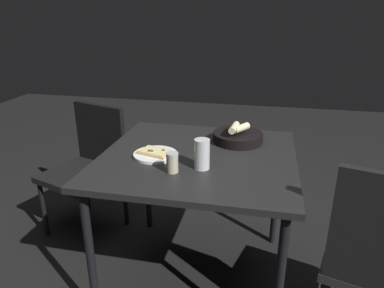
% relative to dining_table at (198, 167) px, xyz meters
% --- Properties ---
extents(ground, '(8.00, 8.00, 0.00)m').
position_rel_dining_table_xyz_m(ground, '(0.00, 0.00, -0.69)').
color(ground, black).
extents(dining_table, '(0.98, 0.94, 0.76)m').
position_rel_dining_table_xyz_m(dining_table, '(0.00, 0.00, 0.00)').
color(dining_table, black).
rests_on(dining_table, ground).
extents(pizza_plate, '(0.22, 0.22, 0.04)m').
position_rel_dining_table_xyz_m(pizza_plate, '(-0.21, -0.06, 0.08)').
color(pizza_plate, white).
rests_on(pizza_plate, dining_table).
extents(bread_basket, '(0.28, 0.28, 0.11)m').
position_rel_dining_table_xyz_m(bread_basket, '(0.18, 0.23, 0.10)').
color(bread_basket, black).
rests_on(bread_basket, dining_table).
extents(beer_glass, '(0.07, 0.07, 0.14)m').
position_rel_dining_table_xyz_m(beer_glass, '(0.05, -0.15, 0.13)').
color(beer_glass, silver).
rests_on(beer_glass, dining_table).
extents(pepper_shaker, '(0.06, 0.06, 0.09)m').
position_rel_dining_table_xyz_m(pepper_shaker, '(-0.07, -0.22, 0.11)').
color(pepper_shaker, '#BFB299').
rests_on(pepper_shaker, dining_table).
extents(chair_near, '(0.56, 0.56, 0.86)m').
position_rel_dining_table_xyz_m(chair_near, '(-0.81, 0.36, -0.19)').
color(chair_near, black).
rests_on(chair_near, ground).
extents(chair_far, '(0.54, 0.54, 0.93)m').
position_rel_dining_table_xyz_m(chair_far, '(0.83, -0.33, -0.17)').
color(chair_far, '#292929').
rests_on(chair_far, ground).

